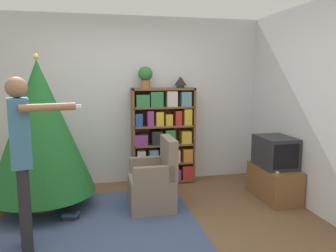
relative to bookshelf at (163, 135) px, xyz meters
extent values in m
plane|color=brown|center=(-0.57, -1.72, -0.77)|extent=(14.00, 14.00, 0.00)
cube|color=silver|center=(-0.57, 0.22, 0.53)|extent=(8.00, 0.10, 2.60)
cube|color=silver|center=(1.65, -1.72, 0.53)|extent=(0.10, 8.00, 2.60)
cube|color=#3D4C70|center=(-1.04, -1.37, -0.76)|extent=(2.28, 2.11, 0.01)
cube|color=brown|center=(-0.48, 0.01, -0.01)|extent=(0.03, 0.28, 1.51)
cube|color=brown|center=(0.47, 0.01, -0.01)|extent=(0.03, 0.28, 1.51)
cube|color=brown|center=(0.00, 0.01, 0.72)|extent=(0.98, 0.28, 0.03)
cube|color=brown|center=(0.00, 0.14, -0.01)|extent=(0.98, 0.01, 1.51)
cube|color=brown|center=(0.00, 0.01, -0.74)|extent=(0.95, 0.28, 0.03)
cube|color=#5B899E|center=(-0.36, 0.00, -0.64)|extent=(0.13, 0.26, 0.17)
cube|color=#232328|center=(-0.19, -0.02, -0.61)|extent=(0.12, 0.22, 0.23)
cube|color=#5B899E|center=(-0.01, -0.03, -0.62)|extent=(0.12, 0.21, 0.19)
cube|color=#843889|center=(0.19, -0.02, -0.64)|extent=(0.13, 0.21, 0.17)
cube|color=#B22D28|center=(0.37, -0.03, -0.61)|extent=(0.17, 0.21, 0.22)
cube|color=brown|center=(0.00, 0.01, -0.44)|extent=(0.95, 0.28, 0.03)
cube|color=beige|center=(-0.37, -0.02, -0.32)|extent=(0.13, 0.23, 0.21)
cube|color=#5B899E|center=(-0.17, -0.03, -0.32)|extent=(0.14, 0.20, 0.21)
cube|color=#284C93|center=(-0.01, -0.01, -0.32)|extent=(0.12, 0.25, 0.20)
cube|color=beige|center=(0.18, -0.02, -0.33)|extent=(0.12, 0.22, 0.20)
cube|color=orange|center=(0.37, -0.01, -0.32)|extent=(0.15, 0.25, 0.20)
cube|color=brown|center=(0.00, 0.01, -0.15)|extent=(0.95, 0.28, 0.03)
cube|color=#843889|center=(-0.37, -0.03, -0.05)|extent=(0.20, 0.21, 0.16)
cube|color=#232328|center=(-0.12, -0.01, -0.03)|extent=(0.16, 0.24, 0.21)
cube|color=#2D7A42|center=(0.09, -0.02, -0.02)|extent=(0.15, 0.22, 0.22)
cube|color=gold|center=(0.35, -0.02, -0.03)|extent=(0.15, 0.22, 0.20)
cube|color=brown|center=(0.00, 0.01, 0.15)|extent=(0.95, 0.28, 0.03)
cube|color=#284C93|center=(-0.40, -0.02, 0.26)|extent=(0.11, 0.22, 0.19)
cube|color=#843889|center=(-0.22, -0.01, 0.28)|extent=(0.10, 0.24, 0.23)
cube|color=gold|center=(-0.08, -0.01, 0.27)|extent=(0.12, 0.24, 0.22)
cube|color=gold|center=(0.07, 0.00, 0.25)|extent=(0.11, 0.26, 0.18)
cube|color=#B22D28|center=(0.22, -0.02, 0.28)|extent=(0.10, 0.23, 0.23)
cube|color=gold|center=(0.37, -0.03, 0.29)|extent=(0.12, 0.20, 0.25)
cube|color=brown|center=(0.00, 0.01, 0.44)|extent=(0.95, 0.28, 0.03)
cube|color=#2D7A42|center=(-0.33, 0.00, 0.55)|extent=(0.20, 0.26, 0.19)
cube|color=#2D7A42|center=(-0.12, -0.02, 0.57)|extent=(0.19, 0.22, 0.23)
cube|color=beige|center=(0.12, 0.00, 0.58)|extent=(0.16, 0.26, 0.23)
cube|color=#5B899E|center=(0.34, -0.03, 0.57)|extent=(0.16, 0.20, 0.22)
cube|color=brown|center=(1.36, -0.99, -0.54)|extent=(0.42, 0.83, 0.45)
cube|color=#28282D|center=(1.36, -0.99, -0.10)|extent=(0.43, 0.56, 0.42)
cube|color=black|center=(1.36, -1.28, -0.10)|extent=(0.36, 0.01, 0.33)
cube|color=white|center=(1.24, -1.24, -0.30)|extent=(0.04, 0.12, 0.02)
cylinder|color=#4C3323|center=(-1.71, -0.71, -0.72)|extent=(0.36, 0.36, 0.10)
cylinder|color=brown|center=(-1.71, -0.71, -0.61)|extent=(0.08, 0.08, 0.12)
cone|color=#1E6028|center=(-1.71, -0.71, 0.29)|extent=(1.30, 1.30, 1.67)
sphere|color=#B74C93|center=(-1.78, -0.19, -0.29)|extent=(0.06, 0.06, 0.06)
sphere|color=#B74C93|center=(-1.39, -0.41, -0.05)|extent=(0.05, 0.05, 0.05)
sphere|color=#B74C93|center=(-1.94, -0.91, 0.28)|extent=(0.05, 0.05, 0.05)
sphere|color=#335BB2|center=(-1.65, -0.24, -0.14)|extent=(0.06, 0.06, 0.06)
sphere|color=#B74C93|center=(-1.91, -0.72, 0.58)|extent=(0.05, 0.05, 0.05)
sphere|color=red|center=(-2.08, -0.57, 0.06)|extent=(0.05, 0.05, 0.05)
sphere|color=#335BB2|center=(-1.37, -0.32, -0.26)|extent=(0.05, 0.05, 0.05)
sphere|color=#E5CC4C|center=(-1.71, -0.71, 1.16)|extent=(0.07, 0.07, 0.07)
cube|color=#7A6B5B|center=(-0.36, -0.99, -0.56)|extent=(0.56, 0.56, 0.42)
cube|color=#7A6B5B|center=(-0.13, -0.99, -0.10)|extent=(0.12, 0.56, 0.50)
cube|color=#7A6B5B|center=(-0.36, -0.75, -0.25)|extent=(0.50, 0.08, 0.20)
cube|color=#7A6B5B|center=(-0.36, -1.23, -0.25)|extent=(0.50, 0.08, 0.20)
cylinder|color=#232328|center=(-1.74, -1.67, -0.34)|extent=(0.11, 0.11, 0.85)
cylinder|color=#232328|center=(-1.69, -1.84, -0.34)|extent=(0.11, 0.11, 0.85)
cube|color=teal|center=(-1.71, -1.76, 0.41)|extent=(0.25, 0.35, 0.64)
cylinder|color=#8C6647|center=(-1.76, -1.56, 0.38)|extent=(0.07, 0.07, 0.51)
cylinder|color=#8C6647|center=(-1.43, -1.89, 0.65)|extent=(0.48, 0.18, 0.07)
cube|color=white|center=(-1.20, -1.84, 0.65)|extent=(0.12, 0.06, 0.03)
sphere|color=#8C6647|center=(-1.71, -1.76, 0.82)|extent=(0.20, 0.20, 0.20)
cylinder|color=#935B38|center=(-0.28, 0.01, 0.80)|extent=(0.14, 0.14, 0.12)
sphere|color=#2D7033|center=(-0.28, 0.01, 0.96)|extent=(0.22, 0.22, 0.22)
cylinder|color=#473828|center=(0.27, 0.01, 0.76)|extent=(0.12, 0.12, 0.04)
cone|color=black|center=(0.27, 0.01, 0.85)|extent=(0.20, 0.20, 0.14)
cube|color=#232328|center=(-1.36, -1.11, -0.75)|extent=(0.21, 0.14, 0.03)
cube|color=#232328|center=(-1.35, -1.11, -0.72)|extent=(0.20, 0.17, 0.03)
cube|color=#284C93|center=(-1.35, -1.11, -0.70)|extent=(0.22, 0.19, 0.02)
cube|color=#232328|center=(-1.35, -1.12, -0.68)|extent=(0.18, 0.14, 0.02)
camera|label=1|loc=(-0.99, -4.97, 0.93)|focal=35.00mm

